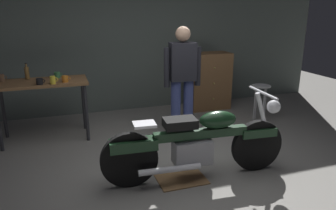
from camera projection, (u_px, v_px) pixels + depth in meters
name	position (u px, v px, depth m)	size (l,w,h in m)	color
ground_plane	(185.00, 172.00, 3.93)	(12.00, 12.00, 0.00)	gray
back_wall	(131.00, 29.00, 6.02)	(8.00, 0.12, 3.10)	#56605B
workbench	(42.00, 89.00, 4.69)	(1.30, 0.64, 0.90)	brown
motorcycle	(198.00, 142.00, 3.67)	(2.19, 0.60, 1.00)	black
person_standing	(182.00, 77.00, 4.80)	(0.57, 0.25, 1.67)	#404C8E
shop_stool	(261.00, 93.00, 5.58)	(0.32, 0.32, 0.64)	#B2B2B7
wooden_dresser	(209.00, 81.00, 6.28)	(0.80, 0.47, 1.10)	brown
drip_tray	(181.00, 179.00, 3.74)	(0.56, 0.40, 0.01)	olive
mug_orange_travel	(65.00, 79.00, 4.59)	(0.12, 0.09, 0.09)	orange
mug_black_matte	(40.00, 81.00, 4.44)	(0.12, 0.09, 0.09)	black
mug_brown_stoneware	(2.00, 78.00, 4.61)	(0.11, 0.08, 0.11)	brown
mug_green_speckled	(57.00, 75.00, 4.87)	(0.12, 0.09, 0.09)	#3D7F4C
mug_yellow_tall	(53.00, 80.00, 4.48)	(0.11, 0.08, 0.11)	yellow
bottle	(27.00, 73.00, 4.78)	(0.06, 0.06, 0.24)	olive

